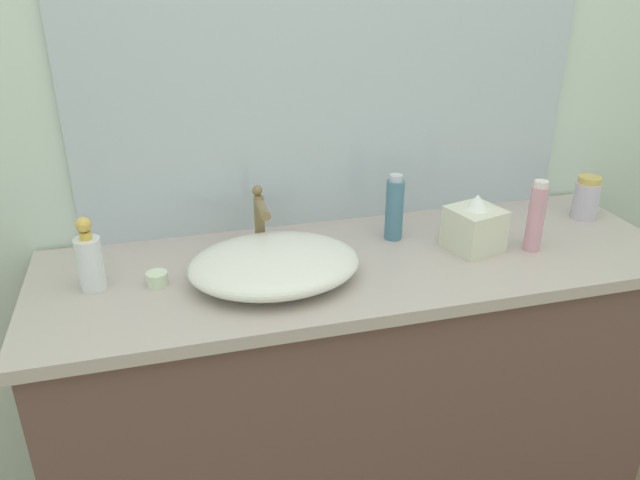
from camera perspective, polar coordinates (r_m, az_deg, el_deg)
bathroom_wall_rear at (r=1.76m, az=-2.63°, el=15.77°), size 6.00×0.06×2.60m
vanity_counter at (r=1.86m, az=3.56°, el=-13.42°), size 1.68×0.55×0.85m
wall_mirror_panel at (r=1.73m, az=1.42°, el=20.93°), size 1.43×0.01×1.22m
sink_basin at (r=1.52m, az=-4.19°, el=-2.20°), size 0.42×0.34×0.08m
faucet at (r=1.66m, az=-5.50°, el=2.36°), size 0.03×0.14×0.17m
soap_dispenser at (r=1.56m, az=-20.33°, el=-1.68°), size 0.06×0.06×0.18m
lotion_bottle at (r=2.03m, az=23.19°, el=3.55°), size 0.08×0.08×0.13m
perfume_bottle at (r=1.74m, az=19.16°, el=2.02°), size 0.04×0.04×0.20m
spray_can at (r=1.73m, az=6.82°, el=2.88°), size 0.05×0.05×0.19m
tissue_box at (r=1.71m, az=13.96°, el=1.22°), size 0.15×0.15×0.16m
candle_jar at (r=1.55m, az=-14.67°, el=-3.46°), size 0.05×0.05×0.03m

